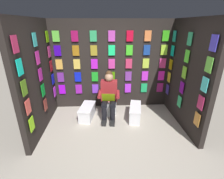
% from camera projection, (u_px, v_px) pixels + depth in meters
% --- Properties ---
extents(ground_plane, '(30.00, 30.00, 0.00)m').
position_uv_depth(ground_plane, '(117.00, 152.00, 3.10)').
color(ground_plane, '#B2A899').
extents(display_wall_back, '(3.23, 0.14, 2.36)m').
position_uv_depth(display_wall_back, '(112.00, 66.00, 4.48)').
color(display_wall_back, black).
rests_on(display_wall_back, ground).
extents(display_wall_left, '(0.14, 1.91, 2.36)m').
position_uv_depth(display_wall_left, '(187.00, 76.00, 3.63)').
color(display_wall_left, black).
rests_on(display_wall_left, ground).
extents(display_wall_right, '(0.14, 1.91, 2.36)m').
position_uv_depth(display_wall_right, '(37.00, 78.00, 3.47)').
color(display_wall_right, black).
rests_on(display_wall_right, ground).
extents(toilet, '(0.42, 0.57, 0.77)m').
position_uv_depth(toilet, '(109.00, 101.00, 4.38)').
color(toilet, white).
rests_on(toilet, ground).
extents(person_reading, '(0.55, 0.71, 1.19)m').
position_uv_depth(person_reading, '(109.00, 95.00, 4.07)').
color(person_reading, maroon).
rests_on(person_reading, ground).
extents(comic_longbox_near, '(0.42, 0.71, 0.32)m').
position_uv_depth(comic_longbox_near, '(87.00, 112.00, 4.20)').
color(comic_longbox_near, silver).
rests_on(comic_longbox_near, ground).
extents(comic_longbox_far, '(0.41, 0.74, 0.35)m').
position_uv_depth(comic_longbox_far, '(135.00, 112.00, 4.14)').
color(comic_longbox_far, silver).
rests_on(comic_longbox_far, ground).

